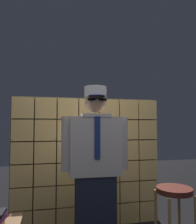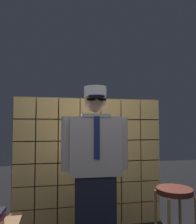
% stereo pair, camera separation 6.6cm
% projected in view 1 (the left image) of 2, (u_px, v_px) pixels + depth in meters
% --- Properties ---
extents(glass_block_wall, '(2.04, 0.10, 1.75)m').
position_uv_depth(glass_block_wall, '(88.00, 162.00, 3.00)').
color(glass_block_wall, '#F2C672').
rests_on(glass_block_wall, ground).
extents(standing_person, '(0.70, 0.30, 1.76)m').
position_uv_depth(standing_person, '(95.00, 168.00, 2.25)').
color(standing_person, '#1E2333').
rests_on(standing_person, ground).
extents(bar_stool, '(0.34, 0.34, 0.75)m').
position_uv_depth(bar_stool, '(175.00, 208.00, 2.10)').
color(bar_stool, '#592319').
rests_on(bar_stool, ground).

